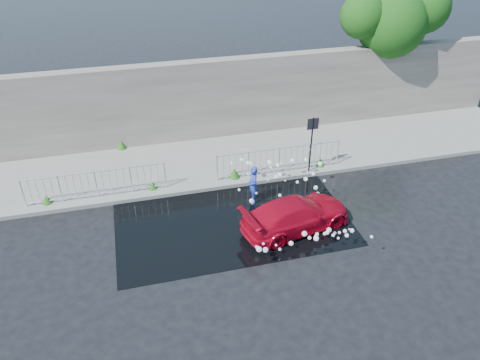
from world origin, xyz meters
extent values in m
plane|color=black|center=(0.00, 0.00, 0.00)|extent=(90.00, 90.00, 0.00)
cube|color=slate|center=(0.00, 5.00, 0.07)|extent=(30.00, 4.00, 0.15)
cube|color=slate|center=(0.00, 3.00, 0.08)|extent=(30.00, 0.25, 0.16)
cube|color=#5C554E|center=(0.00, 7.20, 1.90)|extent=(30.00, 0.60, 3.50)
cube|color=black|center=(0.50, 1.00, 0.01)|extent=(8.00, 5.00, 0.01)
cylinder|color=black|center=(4.20, 3.10, 1.25)|extent=(0.06, 0.06, 2.50)
cube|color=black|center=(4.20, 3.10, 2.25)|extent=(0.45, 0.04, 0.45)
cylinder|color=#332114|center=(10.00, 8.20, 2.50)|extent=(0.36, 0.36, 5.00)
sphere|color=#1A3E0E|center=(9.50, 7.40, 4.60)|extent=(3.15, 3.15, 3.15)
sphere|color=#1A3E0E|center=(11.00, 7.40, 5.20)|extent=(2.35, 2.35, 2.35)
sphere|color=#1A3E0E|center=(8.00, 7.40, 5.00)|extent=(2.01, 2.01, 2.01)
cylinder|color=silver|center=(-6.50, 3.35, 0.70)|extent=(0.05, 0.05, 1.10)
cylinder|color=silver|center=(-1.50, 3.35, 0.70)|extent=(0.05, 0.05, 1.10)
cylinder|color=silver|center=(-4.00, 3.35, 1.22)|extent=(5.00, 0.04, 0.04)
cylinder|color=silver|center=(-4.00, 3.35, 0.27)|extent=(5.00, 0.04, 0.04)
cylinder|color=silver|center=(0.50, 3.35, 0.70)|extent=(0.05, 0.05, 1.10)
cylinder|color=silver|center=(5.50, 3.35, 0.70)|extent=(0.05, 0.05, 1.10)
cylinder|color=silver|center=(3.00, 3.35, 1.22)|extent=(5.00, 0.04, 0.04)
cylinder|color=silver|center=(3.00, 3.35, 0.27)|extent=(5.00, 0.04, 0.04)
cone|color=#1A5616|center=(-5.80, 3.40, 0.30)|extent=(0.40, 0.40, 0.31)
cone|color=#1A5616|center=(-2.00, 3.40, 0.30)|extent=(0.36, 0.36, 0.31)
cone|color=#1A5616|center=(1.20, 3.40, 0.35)|extent=(0.44, 0.44, 0.40)
cone|color=#1A5616|center=(4.80, 3.40, 0.32)|extent=(0.38, 0.38, 0.34)
cone|color=#1A5616|center=(-3.00, 6.90, 0.33)|extent=(0.42, 0.42, 0.36)
cone|color=#1A5616|center=(6.00, 6.90, 0.29)|extent=(0.34, 0.34, 0.27)
sphere|color=white|center=(4.29, 0.94, 0.26)|extent=(0.11, 0.11, 0.11)
sphere|color=white|center=(3.58, 1.92, 0.60)|extent=(0.16, 0.16, 0.16)
sphere|color=white|center=(1.59, 2.81, 1.09)|extent=(0.14, 0.14, 0.14)
sphere|color=white|center=(2.49, 0.93, 0.36)|extent=(0.07, 0.07, 0.07)
sphere|color=white|center=(1.47, 2.38, 0.88)|extent=(0.10, 0.10, 0.10)
sphere|color=white|center=(2.67, 2.23, 0.74)|extent=(0.17, 0.17, 0.17)
sphere|color=white|center=(3.18, 1.74, 0.64)|extent=(0.12, 0.12, 0.12)
sphere|color=white|center=(2.41, 2.77, 1.02)|extent=(0.18, 0.18, 0.18)
sphere|color=white|center=(2.44, 2.02, 0.82)|extent=(0.15, 0.15, 0.15)
sphere|color=white|center=(1.03, 3.12, 0.98)|extent=(0.11, 0.11, 0.11)
sphere|color=white|center=(2.11, 2.00, 0.75)|extent=(0.13, 0.13, 0.13)
sphere|color=white|center=(1.56, 1.56, 0.55)|extent=(0.08, 0.08, 0.08)
sphere|color=white|center=(3.90, 2.78, 0.91)|extent=(0.16, 0.16, 0.16)
sphere|color=white|center=(3.82, 1.47, 0.46)|extent=(0.16, 0.16, 0.16)
sphere|color=white|center=(4.30, 2.34, 0.92)|extent=(0.17, 0.17, 0.17)
sphere|color=white|center=(2.80, 2.56, 1.04)|extent=(0.07, 0.07, 0.07)
sphere|color=white|center=(1.40, 3.06, 1.12)|extent=(0.13, 0.13, 0.13)
sphere|color=white|center=(1.67, 1.06, 0.27)|extent=(0.15, 0.15, 0.15)
sphere|color=white|center=(3.34, 2.78, 0.95)|extent=(0.16, 0.16, 0.16)
sphere|color=white|center=(1.31, 1.31, 0.42)|extent=(0.17, 0.17, 0.17)
sphere|color=white|center=(2.72, 1.78, 0.76)|extent=(0.06, 0.06, 0.06)
sphere|color=white|center=(4.16, 1.53, 0.68)|extent=(0.11, 0.11, 0.11)
sphere|color=white|center=(3.65, 0.88, 0.34)|extent=(0.08, 0.08, 0.08)
sphere|color=white|center=(2.37, 2.45, 0.98)|extent=(0.10, 0.10, 0.10)
sphere|color=white|center=(2.37, 1.32, 0.47)|extent=(0.12, 0.12, 0.12)
sphere|color=white|center=(3.78, 1.17, 0.39)|extent=(0.14, 0.14, 0.14)
sphere|color=white|center=(1.01, 0.91, 0.27)|extent=(0.07, 0.07, 0.07)
sphere|color=white|center=(0.98, 1.80, 0.63)|extent=(0.10, 0.10, 0.10)
sphere|color=white|center=(1.72, 2.31, 0.77)|extent=(0.11, 0.11, 0.11)
sphere|color=white|center=(1.74, 2.98, 0.92)|extent=(0.16, 0.16, 0.16)
sphere|color=white|center=(4.24, 3.15, 1.10)|extent=(0.15, 0.15, 0.15)
sphere|color=white|center=(2.72, 2.69, 0.89)|extent=(0.14, 0.14, 0.14)
sphere|color=white|center=(3.91, 2.00, 0.72)|extent=(0.13, 0.13, 0.13)
sphere|color=white|center=(3.21, -1.42, 0.64)|extent=(0.11, 0.11, 0.11)
sphere|color=white|center=(3.49, -1.00, 0.34)|extent=(0.10, 0.10, 0.10)
sphere|color=white|center=(3.81, -1.30, 0.67)|extent=(0.06, 0.06, 0.06)
sphere|color=white|center=(3.65, -1.48, 0.59)|extent=(0.13, 0.13, 0.13)
sphere|color=white|center=(0.89, -0.93, 0.26)|extent=(0.17, 0.17, 0.17)
sphere|color=white|center=(3.20, -1.13, 0.63)|extent=(0.16, 0.16, 0.16)
sphere|color=white|center=(1.00, -1.17, 0.55)|extent=(0.08, 0.08, 0.08)
sphere|color=white|center=(2.68, -1.37, 0.62)|extent=(0.11, 0.11, 0.11)
sphere|color=white|center=(1.05, -1.26, 0.38)|extent=(0.17, 0.17, 0.17)
sphere|color=white|center=(1.21, -1.73, 0.92)|extent=(0.07, 0.07, 0.07)
sphere|color=white|center=(3.19, -0.87, 0.28)|extent=(0.12, 0.12, 0.12)
sphere|color=white|center=(1.94, -1.11, 0.34)|extent=(0.09, 0.09, 0.09)
sphere|color=white|center=(1.66, -1.79, 0.94)|extent=(0.15, 0.15, 0.15)
sphere|color=white|center=(2.90, -0.91, 0.34)|extent=(0.12, 0.12, 0.12)
sphere|color=white|center=(2.62, -1.41, 0.71)|extent=(0.09, 0.09, 0.09)
sphere|color=white|center=(3.52, -1.24, 0.54)|extent=(0.10, 0.10, 0.10)
sphere|color=white|center=(2.48, -1.74, 0.92)|extent=(0.17, 0.17, 0.17)
sphere|color=white|center=(2.29, -1.68, 0.94)|extent=(0.12, 0.12, 0.12)
sphere|color=white|center=(1.55, -1.18, 0.22)|extent=(0.10, 0.10, 0.10)
sphere|color=white|center=(3.41, -1.41, 0.48)|extent=(0.09, 0.09, 0.09)
sphere|color=white|center=(0.72, -1.63, 0.78)|extent=(0.18, 0.18, 0.18)
sphere|color=white|center=(3.13, -1.16, 0.56)|extent=(0.13, 0.13, 0.13)
sphere|color=white|center=(3.72, -1.63, 0.89)|extent=(0.14, 0.14, 0.14)
sphere|color=white|center=(3.59, -1.43, 0.74)|extent=(0.13, 0.13, 0.13)
sphere|color=white|center=(2.45, -0.94, 0.48)|extent=(0.18, 0.18, 0.18)
sphere|color=white|center=(4.14, -2.08, 0.92)|extent=(0.10, 0.10, 0.10)
imported|color=#AE061C|center=(2.51, 0.00, 0.56)|extent=(4.08, 2.35, 1.11)
imported|color=#233BB0|center=(1.50, 1.80, 0.74)|extent=(0.38, 0.56, 1.48)
camera|label=1|loc=(-2.44, -11.72, 10.03)|focal=35.00mm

